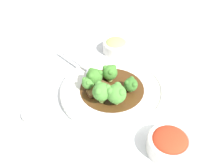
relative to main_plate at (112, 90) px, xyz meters
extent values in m
plane|color=silver|center=(0.00, 0.00, -0.01)|extent=(4.00, 4.00, 0.00)
cylinder|color=white|center=(0.00, 0.00, 0.00)|extent=(0.30, 0.30, 0.01)
torus|color=white|center=(0.00, 0.00, 0.00)|extent=(0.30, 0.30, 0.01)
cylinder|color=#4C2D14|center=(0.00, 0.00, 0.00)|extent=(0.19, 0.19, 0.00)
cube|color=brown|center=(0.02, 0.01, 0.01)|extent=(0.06, 0.05, 0.01)
cube|color=#56331E|center=(0.05, -0.03, 0.02)|extent=(0.05, 0.05, 0.01)
cube|color=#56331E|center=(-0.02, 0.02, 0.02)|extent=(0.04, 0.05, 0.01)
cube|color=brown|center=(0.03, 0.04, 0.01)|extent=(0.05, 0.05, 0.01)
cylinder|color=#8EB756|center=(0.02, -0.03, 0.02)|extent=(0.01, 0.01, 0.01)
sphere|color=#427F2D|center=(0.02, -0.03, 0.04)|extent=(0.05, 0.05, 0.05)
sphere|color=#427F2D|center=(0.03, -0.03, 0.05)|extent=(0.02, 0.02, 0.02)
sphere|color=#427F2D|center=(0.01, -0.02, 0.05)|extent=(0.02, 0.02, 0.02)
sphere|color=#427F2D|center=(0.01, -0.04, 0.05)|extent=(0.02, 0.02, 0.02)
cylinder|color=#8EB756|center=(-0.05, -0.01, 0.01)|extent=(0.01, 0.01, 0.01)
sphere|color=#387028|center=(-0.05, -0.01, 0.03)|extent=(0.04, 0.04, 0.04)
sphere|color=#387028|center=(-0.04, 0.00, 0.04)|extent=(0.02, 0.02, 0.02)
sphere|color=#387028|center=(-0.07, 0.00, 0.04)|extent=(0.02, 0.02, 0.02)
sphere|color=#387028|center=(-0.05, -0.02, 0.04)|extent=(0.02, 0.02, 0.02)
cylinder|color=#7FA84C|center=(0.01, 0.06, 0.02)|extent=(0.02, 0.02, 0.02)
sphere|color=#4C8E38|center=(0.01, 0.06, 0.04)|extent=(0.05, 0.05, 0.05)
sphere|color=#4C8E38|center=(0.01, 0.08, 0.06)|extent=(0.02, 0.02, 0.02)
sphere|color=#4C8E38|center=(-0.01, 0.05, 0.06)|extent=(0.02, 0.02, 0.02)
sphere|color=#4C8E38|center=(0.02, 0.05, 0.06)|extent=(0.02, 0.02, 0.02)
cylinder|color=#8EB756|center=(0.06, 0.03, 0.01)|extent=(0.01, 0.01, 0.01)
sphere|color=#4C8E38|center=(0.06, 0.03, 0.03)|extent=(0.04, 0.04, 0.04)
sphere|color=#4C8E38|center=(0.06, 0.04, 0.04)|extent=(0.01, 0.01, 0.01)
sphere|color=#4C8E38|center=(0.06, 0.02, 0.04)|extent=(0.01, 0.01, 0.01)
sphere|color=#4C8E38|center=(0.07, 0.03, 0.04)|extent=(0.01, 0.01, 0.01)
cylinder|color=#7FA84C|center=(-0.03, 0.05, 0.02)|extent=(0.02, 0.02, 0.01)
sphere|color=#4C8E38|center=(-0.03, 0.05, 0.04)|extent=(0.05, 0.05, 0.05)
sphere|color=#4C8E38|center=(-0.05, 0.06, 0.06)|extent=(0.02, 0.02, 0.02)
sphere|color=#4C8E38|center=(-0.03, 0.03, 0.06)|extent=(0.02, 0.02, 0.02)
sphere|color=#4C8E38|center=(-0.02, 0.06, 0.06)|extent=(0.02, 0.02, 0.02)
cylinder|color=#8EB756|center=(0.05, 0.01, 0.02)|extent=(0.02, 0.02, 0.02)
sphere|color=#427F2D|center=(0.05, 0.01, 0.04)|extent=(0.05, 0.05, 0.05)
sphere|color=#427F2D|center=(0.04, 0.00, 0.05)|extent=(0.02, 0.02, 0.02)
sphere|color=#427F2D|center=(0.06, 0.00, 0.05)|extent=(0.02, 0.02, 0.02)
sphere|color=#427F2D|center=(0.05, 0.02, 0.05)|extent=(0.02, 0.02, 0.02)
ellipsoid|color=#B7B7BC|center=(0.07, -0.03, 0.02)|extent=(0.08, 0.07, 0.01)
cylinder|color=#B7B7BC|center=(0.17, -0.07, 0.01)|extent=(0.14, 0.07, 0.01)
cylinder|color=white|center=(-0.20, 0.13, -0.01)|extent=(0.06, 0.06, 0.01)
cylinder|color=white|center=(-0.20, 0.13, 0.01)|extent=(0.11, 0.11, 0.04)
torus|color=white|center=(-0.20, 0.13, 0.03)|extent=(0.11, 0.11, 0.01)
ellipsoid|color=red|center=(-0.20, 0.13, 0.03)|extent=(0.08, 0.08, 0.03)
cylinder|color=white|center=(0.07, -0.20, -0.01)|extent=(0.05, 0.05, 0.01)
cylinder|color=white|center=(0.07, -0.20, 0.01)|extent=(0.09, 0.09, 0.03)
torus|color=white|center=(0.07, -0.20, 0.02)|extent=(0.09, 0.09, 0.01)
ellipsoid|color=#A3B266|center=(0.07, -0.20, 0.03)|extent=(0.07, 0.07, 0.02)
cylinder|color=white|center=(0.16, 0.16, -0.01)|extent=(0.07, 0.07, 0.01)
torus|color=white|center=(0.16, 0.16, 0.00)|extent=(0.07, 0.07, 0.01)
cube|color=white|center=(0.22, 0.05, -0.01)|extent=(0.13, 0.11, 0.01)
camera|label=1|loc=(-0.20, 0.52, 0.53)|focal=42.00mm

